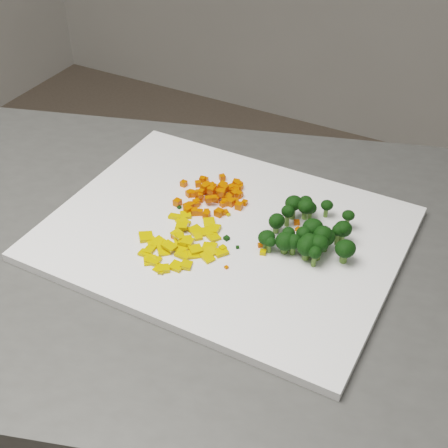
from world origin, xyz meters
The scene contains 158 objects.
counter_block centered at (-0.11, 0.09, 0.45)m, with size 0.89×0.62×0.90m, color #454543.
cutting_board centered at (-0.07, 0.12, 0.91)m, with size 0.45×0.35×0.01m, color white.
carrot_pile centered at (-0.12, 0.18, 0.93)m, with size 0.10×0.10×0.03m, color #D94302, non-canonical shape.
pepper_pile centered at (-0.11, 0.07, 0.92)m, with size 0.12×0.12×0.02m, color #D59B0B, non-canonical shape.
broccoli_pile centered at (0.03, 0.16, 0.94)m, with size 0.12×0.12×0.06m, color black, non-canonical shape.
carrot_cube_0 centered at (-0.14, 0.14, 0.92)m, with size 0.01×0.01×0.01m, color #D94302.
carrot_cube_1 centered at (-0.15, 0.20, 0.92)m, with size 0.01×0.01×0.01m, color #D94302.
carrot_cube_2 centered at (-0.14, 0.17, 0.92)m, with size 0.01×0.01×0.01m, color #D94302.
carrot_cube_3 centered at (-0.11, 0.18, 0.92)m, with size 0.01×0.01×0.01m, color #D94302.
carrot_cube_4 centered at (-0.15, 0.17, 0.92)m, with size 0.01×0.01×0.01m, color #D94302.
carrot_cube_5 centered at (-0.13, 0.15, 0.92)m, with size 0.01×0.01×0.01m, color #D94302.
carrot_cube_6 centered at (-0.11, 0.14, 0.92)m, with size 0.01×0.01×0.01m, color #D94302.
carrot_cube_7 centered at (-0.13, 0.23, 0.92)m, with size 0.01×0.01×0.01m, color #D94302.
carrot_cube_8 centered at (-0.10, 0.20, 0.92)m, with size 0.01×0.01×0.01m, color #D94302.
carrot_cube_9 centered at (-0.15, 0.17, 0.92)m, with size 0.01×0.01×0.01m, color #D94302.
carrot_cube_10 centered at (-0.13, 0.19, 0.92)m, with size 0.01×0.01×0.01m, color #D94302.
carrot_cube_11 centered at (-0.13, 0.16, 0.92)m, with size 0.01×0.01×0.01m, color #D94302.
carrot_cube_12 centered at (-0.11, 0.21, 0.92)m, with size 0.01×0.01×0.01m, color #D94302.
carrot_cube_13 centered at (-0.10, 0.21, 0.92)m, with size 0.01×0.01×0.01m, color #D94302.
carrot_cube_14 centered at (-0.09, 0.18, 0.92)m, with size 0.01×0.01×0.01m, color #D94302.
carrot_cube_15 centered at (-0.12, 0.16, 0.92)m, with size 0.01×0.01×0.01m, color #D94302.
carrot_cube_16 centered at (-0.10, 0.18, 0.92)m, with size 0.01×0.01×0.01m, color #D94302.
carrot_cube_17 centered at (-0.09, 0.15, 0.92)m, with size 0.01×0.01×0.01m, color #D94302.
carrot_cube_18 centered at (-0.12, 0.21, 0.92)m, with size 0.01×0.01×0.01m, color #D94302.
carrot_cube_19 centered at (-0.09, 0.20, 0.92)m, with size 0.01×0.01×0.01m, color #D94302.
carrot_cube_20 centered at (-0.15, 0.14, 0.92)m, with size 0.01×0.01×0.01m, color #D94302.
carrot_cube_21 centered at (-0.08, 0.18, 0.92)m, with size 0.01×0.01×0.01m, color #D94302.
carrot_cube_22 centered at (-0.12, 0.18, 0.92)m, with size 0.01×0.01×0.01m, color #D94302.
carrot_cube_23 centered at (-0.10, 0.21, 0.92)m, with size 0.01×0.01×0.01m, color #D94302.
carrot_cube_24 centered at (-0.13, 0.17, 0.93)m, with size 0.01×0.01×0.01m, color #D94302.
carrot_cube_25 centered at (-0.10, 0.17, 0.92)m, with size 0.01×0.01×0.01m, color #D94302.
carrot_cube_26 centered at (-0.11, 0.19, 0.92)m, with size 0.01×0.01×0.01m, color #D94302.
carrot_cube_27 centered at (-0.15, 0.21, 0.92)m, with size 0.01×0.01×0.01m, color #D94302.
carrot_cube_28 centered at (-0.09, 0.20, 0.92)m, with size 0.01×0.01×0.01m, color #D94302.
carrot_cube_29 centered at (-0.13, 0.20, 0.92)m, with size 0.01×0.01×0.01m, color #D94302.
carrot_cube_30 centered at (-0.14, 0.15, 0.92)m, with size 0.01×0.01×0.01m, color #D94302.
carrot_cube_31 centered at (-0.11, 0.17, 0.92)m, with size 0.01×0.01×0.01m, color #D94302.
carrot_cube_32 centered at (-0.10, 0.21, 0.92)m, with size 0.01×0.01×0.01m, color #D94302.
carrot_cube_33 centered at (-0.13, 0.20, 0.92)m, with size 0.01×0.01×0.01m, color #D94302.
carrot_cube_34 centered at (-0.12, 0.14, 0.92)m, with size 0.01×0.01×0.01m, color #D94302.
carrot_cube_35 centered at (-0.09, 0.15, 0.92)m, with size 0.01×0.01×0.01m, color #D94302.
carrot_cube_36 centered at (-0.14, 0.17, 0.92)m, with size 0.01×0.01×0.01m, color #D94302.
carrot_cube_37 centered at (-0.10, 0.21, 0.92)m, with size 0.01×0.01×0.01m, color #D94302.
carrot_cube_38 centered at (-0.15, 0.17, 0.92)m, with size 0.01×0.01×0.01m, color #D94302.
carrot_cube_39 centered at (-0.11, 0.20, 0.92)m, with size 0.01×0.01×0.01m, color #D94302.
carrot_cube_40 centered at (-0.14, 0.20, 0.92)m, with size 0.01×0.01×0.01m, color #D94302.
carrot_cube_41 centered at (-0.14, 0.19, 0.92)m, with size 0.01×0.01×0.01m, color #D94302.
carrot_cube_42 centered at (-0.12, 0.19, 0.92)m, with size 0.01×0.01×0.01m, color #D94302.
carrot_cube_43 centered at (-0.11, 0.18, 0.92)m, with size 0.01×0.01×0.01m, color #D94302.
carrot_cube_44 centered at (-0.12, 0.13, 0.92)m, with size 0.01×0.01×0.01m, color #D94302.
carrot_cube_45 centered at (-0.12, 0.20, 0.92)m, with size 0.01×0.01×0.01m, color #D94302.
carrot_cube_46 centered at (-0.13, 0.18, 0.93)m, with size 0.01×0.01×0.01m, color #D94302.
carrot_cube_47 centered at (-0.12, 0.19, 0.92)m, with size 0.01×0.01×0.01m, color #D94302.
carrot_cube_48 centered at (-0.13, 0.17, 0.92)m, with size 0.01×0.01×0.01m, color #D94302.
carrot_cube_49 centered at (-0.09, 0.20, 0.92)m, with size 0.01×0.01×0.01m, color #D94302.
carrot_cube_50 centered at (-0.17, 0.19, 0.92)m, with size 0.01×0.01×0.01m, color #D94302.
carrot_cube_51 centered at (-0.09, 0.20, 0.92)m, with size 0.01×0.01×0.01m, color #D94302.
carrot_cube_52 centered at (-0.15, 0.21, 0.92)m, with size 0.01×0.01×0.01m, color #D94302.
carrot_cube_53 centered at (-0.12, 0.19, 0.92)m, with size 0.01×0.01×0.01m, color #D94302.
carrot_cube_54 centered at (-0.10, 0.19, 0.92)m, with size 0.01×0.01×0.01m, color #D94302.
carrot_cube_55 centered at (-0.07, 0.19, 0.92)m, with size 0.01×0.01×0.01m, color #D94302.
carrot_cube_56 centered at (-0.12, 0.21, 0.92)m, with size 0.01×0.01×0.01m, color #D94302.
carrot_cube_57 centered at (-0.14, 0.15, 0.92)m, with size 0.01×0.01×0.01m, color #D94302.
carrot_cube_58 centered at (-0.10, 0.22, 0.92)m, with size 0.01×0.01×0.01m, color #D94302.
carrot_cube_59 centered at (-0.11, 0.19, 0.92)m, with size 0.01×0.01×0.01m, color #D94302.
carrot_cube_60 centered at (-0.11, 0.22, 0.92)m, with size 0.01×0.01×0.01m, color #D94302.
carrot_cube_61 centered at (-0.13, 0.16, 0.92)m, with size 0.01×0.01×0.01m, color #D94302.
carrot_cube_62 centered at (-0.11, 0.14, 0.92)m, with size 0.01×0.01×0.01m, color #D94302.
carrot_cube_63 centered at (-0.10, 0.22, 0.92)m, with size 0.01×0.01×0.01m, color #D94302.
carrot_cube_64 centered at (-0.15, 0.17, 0.92)m, with size 0.01×0.01×0.01m, color #D94302.
carrot_cube_65 centered at (-0.09, 0.18, 0.92)m, with size 0.01×0.01×0.01m, color #D94302.
carrot_cube_66 centered at (-0.09, 0.22, 0.92)m, with size 0.01×0.01×0.01m, color #D94302.
carrot_cube_67 centered at (-0.12, 0.18, 0.93)m, with size 0.01×0.01×0.01m, color #D94302.
carrot_cube_68 centered at (-0.13, 0.13, 0.92)m, with size 0.01×0.01×0.01m, color #D94302.
carrot_cube_69 centered at (-0.12, 0.18, 0.92)m, with size 0.01×0.01×0.01m, color #D94302.
carrot_cube_70 centered at (-0.10, 0.17, 0.92)m, with size 0.01×0.01×0.01m, color #D94302.
pepper_chunk_0 centered at (-0.08, 0.04, 0.91)m, with size 0.01×0.02×0.00m, color #D59B0B.
pepper_chunk_1 centered at (-0.09, 0.05, 0.91)m, with size 0.02×0.02×0.00m, color #D59B0B.
pepper_chunk_2 centered at (-0.07, 0.10, 0.91)m, with size 0.01×0.01×0.00m, color #D59B0B.
pepper_chunk_3 centered at (-0.10, 0.02, 0.91)m, with size 0.01×0.02×0.00m, color #D59B0B.
pepper_chunk_4 centered at (-0.09, 0.09, 0.91)m, with size 0.01×0.01×0.00m, color #D59B0B.
pepper_chunk_5 centered at (-0.10, 0.07, 0.92)m, with size 0.01×0.02×0.00m, color #D59B0B.
pepper_chunk_6 centered at (-0.14, 0.03, 0.91)m, with size 0.01×0.01×0.00m, color #D59B0B.
pepper_chunk_7 centered at (-0.12, 0.02, 0.91)m, with size 0.02×0.01×0.00m, color #D59B0B.
pepper_chunk_8 centered at (-0.09, 0.11, 0.91)m, with size 0.02×0.02×0.00m, color #D59B0B.
pepper_chunk_9 centered at (-0.11, 0.05, 0.92)m, with size 0.01×0.02×0.00m, color #D59B0B.
pepper_chunk_10 centered at (-0.07, 0.08, 0.91)m, with size 0.02×0.01×0.00m, color #D59B0B.
pepper_chunk_11 centered at (-0.08, 0.06, 0.91)m, with size 0.02×0.01×0.00m, color #D59B0B.
pepper_chunk_12 centered at (-0.14, 0.04, 0.91)m, with size 0.02×0.01×0.00m, color #D59B0B.
pepper_chunk_13 centered at (-0.10, 0.10, 0.91)m, with size 0.02×0.02×0.00m, color #D59B0B.
pepper_chunk_14 centered at (-0.10, 0.08, 0.91)m, with size 0.01×0.02×0.00m, color #D59B0B.
pepper_chunk_15 centered at (-0.12, 0.08, 0.92)m, with size 0.01×0.01×0.00m, color #D59B0B.
pepper_chunk_16 centered at (-0.14, 0.06, 0.91)m, with size 0.01×0.01×0.00m, color #D59B0B.
pepper_chunk_17 centered at (-0.12, 0.03, 0.91)m, with size 0.02×0.02×0.00m, color #D59B0B.
pepper_chunk_18 centered at (-0.13, 0.11, 0.91)m, with size 0.01×0.02×0.00m, color #D59B0B.
pepper_chunk_19 centered at (-0.12, 0.05, 0.91)m, with size 0.02×0.02×0.00m, color #D59B0B.
pepper_chunk_20 centered at (-0.10, 0.07, 0.92)m, with size 0.01×0.01×0.00m, color #D59B0B.
pepper_chunk_21 centered at (-0.10, 0.10, 0.91)m, with size 0.01×0.02×0.00m, color #D59B0B.
pepper_chunk_22 centered at (-0.13, 0.06, 0.91)m, with size 0.02×0.02×0.00m, color #D59B0B.
pepper_chunk_23 centered at (-0.07, 0.07, 0.91)m, with size 0.02×0.01×0.00m, color #D59B0B.
pepper_chunk_24 centered at (-0.14, 0.06, 0.91)m, with size 0.01×0.02×0.00m, color #D59B0B.
pepper_chunk_25 centered at (-0.10, 0.06, 0.91)m, with size 0.02×0.02×0.00m, color #D59B0B.
pepper_chunk_26 centered at (-0.08, 0.07, 0.92)m, with size 0.01×0.02×0.00m, color #D59B0B.
pepper_chunk_27 centered at (-0.05, 0.08, 0.91)m, with size 0.02×0.02×0.00m, color #D59B0B.
pepper_chunk_28 centered at (-0.09, 0.03, 0.91)m, with size 0.02×0.02×0.00m, color #D59B0B.
pepper_chunk_29 centered at (-0.15, 0.06, 0.91)m, with size 0.02×0.02×0.00m, color #D59B0B.
pepper_chunk_30 centered at (-0.13, 0.13, 0.91)m, with size 0.02×0.01×0.00m, color #D59B0B.
pepper_chunk_31 centered at (-0.06, 0.06, 0.91)m, with size 0.02×0.01×0.00m, color #D59B0B.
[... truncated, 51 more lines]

